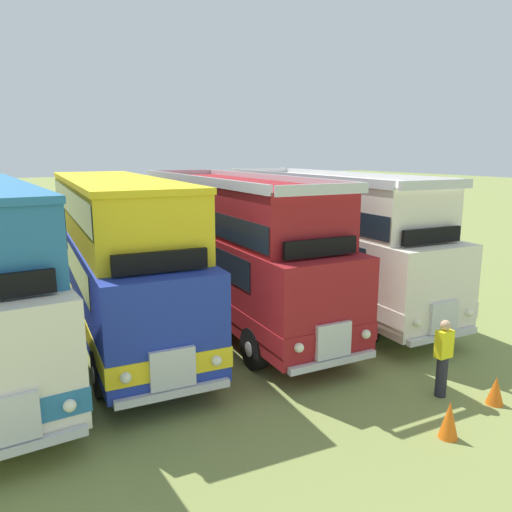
{
  "coord_description": "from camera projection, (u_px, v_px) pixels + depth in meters",
  "views": [
    {
      "loc": [
        3.86,
        -13.86,
        5.2
      ],
      "look_at": [
        11.53,
        0.3,
        1.81
      ],
      "focal_mm": 34.81,
      "sensor_mm": 36.0,
      "label": 1
    }
  ],
  "objects": [
    {
      "name": "marshal_person",
      "position": [
        443.0,
        358.0,
        10.61
      ],
      "size": [
        0.36,
        0.24,
        1.73
      ],
      "color": "#23232D",
      "rests_on": "ground"
    },
    {
      "name": "cone_mid_row",
      "position": [
        449.0,
        420.0,
        9.14
      ],
      "size": [
        0.36,
        0.36,
        0.72
      ],
      "primitive_type": "cone",
      "color": "orange",
      "rests_on": "ground"
    },
    {
      "name": "bus_eighth_in_row",
      "position": [
        231.0,
        244.0,
        15.63
      ],
      "size": [
        2.87,
        11.1,
        4.52
      ],
      "color": "maroon",
      "rests_on": "ground"
    },
    {
      "name": "bus_seventh_in_row",
      "position": [
        117.0,
        249.0,
        14.17
      ],
      "size": [
        3.12,
        10.99,
        4.49
      ],
      "color": "#1E339E",
      "rests_on": "ground"
    },
    {
      "name": "bus_ninth_in_row",
      "position": [
        322.0,
        235.0,
        17.23
      ],
      "size": [
        3.01,
        11.17,
        4.52
      ],
      "color": "silver",
      "rests_on": "ground"
    },
    {
      "name": "cone_near_end",
      "position": [
        496.0,
        390.0,
        10.38
      ],
      "size": [
        0.36,
        0.36,
        0.61
      ],
      "primitive_type": "cone",
      "color": "orange",
      "rests_on": "ground"
    }
  ]
}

